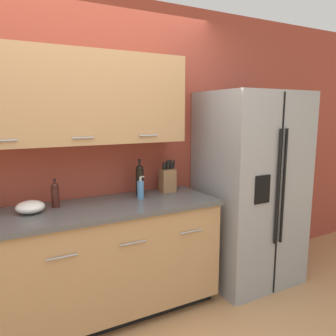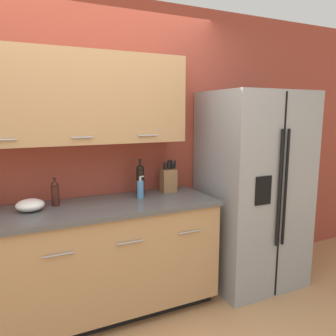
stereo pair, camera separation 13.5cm
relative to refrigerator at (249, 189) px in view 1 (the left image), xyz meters
The scene contains 8 objects.
wall_back 1.65m from the refrigerator, 166.70° to the left, with size 10.00×0.39×2.60m.
counter_unit 1.63m from the refrigerator, behind, with size 2.09×0.64×0.93m.
refrigerator is the anchor object (origin of this frame).
knife_block 0.82m from the refrigerator, 164.26° to the left, with size 0.15×0.10×0.30m.
wine_bottle 1.09m from the refrigerator, 167.33° to the left, with size 0.07×0.07×0.32m.
soap_dispenser 1.10m from the refrigerator, behind, with size 0.06×0.06×0.19m.
oil_bottle 1.78m from the refrigerator, behind, with size 0.06×0.06×0.22m.
mixing_bowl 1.96m from the refrigerator, behind, with size 0.20×0.20×0.09m.
Camera 1 is at (-0.63, -1.51, 1.64)m, focal length 35.00 mm.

